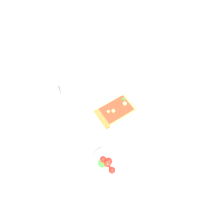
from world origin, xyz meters
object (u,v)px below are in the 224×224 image
object	(u,v)px
plate	(111,106)
salad_bowl	(108,164)
soda_glass	(49,91)
paper_napkin	(174,96)
pizza_slice_main	(114,112)

from	to	relation	value
plate	salad_bowl	bearing A→B (deg)	40.52
salad_bowl	soda_glass	bearing A→B (deg)	-97.66
salad_bowl	paper_napkin	xyz separation A→B (m)	(-0.41, 0.00, -0.03)
salad_bowl	paper_napkin	distance (m)	0.41
pizza_slice_main	salad_bowl	size ratio (longest dim) A/B	1.53
pizza_slice_main	paper_napkin	xyz separation A→B (m)	(-0.24, 0.13, -0.02)
pizza_slice_main	soda_glass	bearing A→B (deg)	-62.52
salad_bowl	soda_glass	size ratio (longest dim) A/B	0.88
plate	salad_bowl	distance (m)	0.25
paper_napkin	soda_glass	bearing A→B (deg)	-45.74
plate	salad_bowl	world-z (taller)	salad_bowl
pizza_slice_main	salad_bowl	distance (m)	0.22
plate	soda_glass	bearing A→B (deg)	-55.47
soda_glass	paper_napkin	xyz separation A→B (m)	(-0.36, 0.37, -0.06)
plate	paper_napkin	size ratio (longest dim) A/B	2.21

